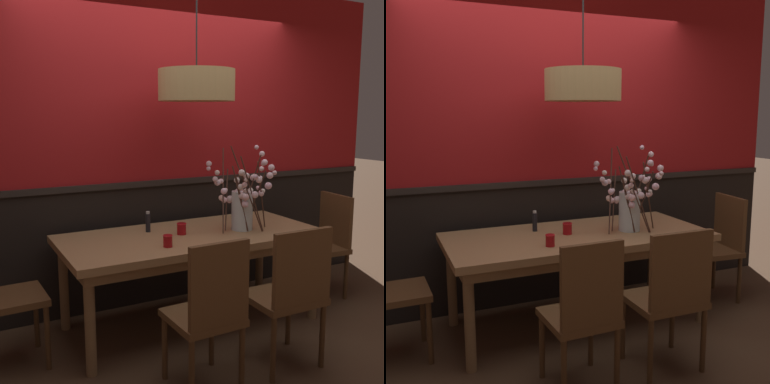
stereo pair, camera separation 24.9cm
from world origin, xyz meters
The scene contains 13 objects.
ground_plane centered at (0.00, 0.00, 0.00)m, with size 24.00×24.00×0.00m, color #4C3321.
back_wall centered at (0.00, 0.62, 1.39)m, with size 4.60×0.14×2.78m.
dining_table centered at (0.00, 0.00, 0.66)m, with size 2.02×0.92×0.74m.
chair_far_side_left centered at (-0.26, 0.86, 0.51)m, with size 0.43×0.41×0.91m.
chair_near_side_left centered at (-0.34, -0.87, 0.52)m, with size 0.41×0.42×0.95m.
chair_head_east_end centered at (1.38, 0.00, 0.52)m, with size 0.45×0.47×0.93m.
chair_near_side_right centered at (0.26, -0.87, 0.53)m, with size 0.46×0.41×0.95m.
chair_far_side_right centered at (0.26, 0.88, 0.50)m, with size 0.46×0.42×0.87m.
vase_with_blossoms centered at (0.42, -0.08, 0.95)m, with size 0.57×0.52×0.69m.
candle_holder_nearer_center centered at (-0.08, 0.01, 0.78)m, with size 0.08×0.08×0.09m.
candle_holder_nearer_edge centered at (-0.32, -0.25, 0.78)m, with size 0.07×0.07×0.08m.
condiment_bottle centered at (-0.28, 0.20, 0.82)m, with size 0.04×0.04×0.16m.
pendant_lamp centered at (0.05, 0.03, 1.86)m, with size 0.57×0.57×1.04m.
Camera 1 is at (-1.63, -3.11, 1.65)m, focal length 43.67 mm.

